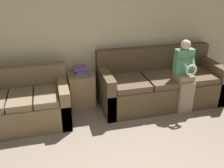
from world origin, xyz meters
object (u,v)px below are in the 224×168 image
couch_main (159,85)px  side_shelf (81,89)px  book_stack (81,71)px  couch_side (23,105)px  child_left_seated (185,74)px

couch_main → side_shelf: couch_main is taller
couch_main → side_shelf: 1.48m
couch_main → book_stack: 1.52m
couch_side → side_shelf: 1.08m
couch_side → child_left_seated: size_ratio=1.17×
couch_side → book_stack: size_ratio=5.25×
couch_main → couch_side: 2.49m
couch_side → side_shelf: size_ratio=2.42×
couch_side → child_left_seated: bearing=-6.1°
child_left_seated → couch_main: bearing=124.0°
couch_main → child_left_seated: size_ratio=1.76×
couch_side → child_left_seated: 2.81m
side_shelf → couch_side: bearing=-161.7°
child_left_seated → couch_side: bearing=173.9°
couch_side → book_stack: 1.15m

